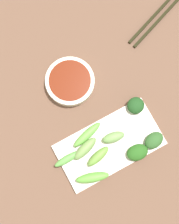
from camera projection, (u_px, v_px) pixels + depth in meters
The scene contains 13 objects.
tabletop at pixel (83, 118), 0.92m from camera, with size 2.10×2.10×0.02m, color brown.
sauce_bowl at pixel (70, 82), 0.90m from camera, with size 0.14×0.14×0.03m.
serving_plate at pixel (109, 145), 0.89m from camera, with size 0.15×0.28×0.01m, color silver.
broccoli_stalk_0 at pixel (87, 135), 0.87m from camera, with size 0.02×0.09×0.03m, color #69B348.
broccoli_stalk_1 at pixel (113, 137), 0.87m from camera, with size 0.03×0.06×0.03m, color #75A157.
broccoli_leafy_2 at pixel (137, 152), 0.87m from camera, with size 0.04×0.06×0.03m, color #265D1C.
broccoli_leafy_3 at pixel (154, 140), 0.87m from camera, with size 0.04×0.06×0.03m, color #2F5D28.
broccoli_stalk_4 at pixel (85, 149), 0.87m from camera, with size 0.03×0.08×0.03m, color #789E54.
broccoli_stalk_5 at pixel (67, 159), 0.87m from camera, with size 0.02×0.08×0.02m, color #60A94B.
broccoli_stalk_6 at pixel (98, 156), 0.87m from camera, with size 0.03×0.07×0.03m, color #6FA042.
broccoli_leafy_7 at pixel (136, 105), 0.88m from camera, with size 0.05×0.05×0.03m, color #1D481C.
broccoli_stalk_8 at pixel (92, 178), 0.86m from camera, with size 0.03×0.09×0.03m, color #63B041.
chopsticks at pixel (157, 17), 0.94m from camera, with size 0.10×0.23×0.01m.
Camera 1 is at (0.11, -0.04, 0.92)m, focal length 51.84 mm.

